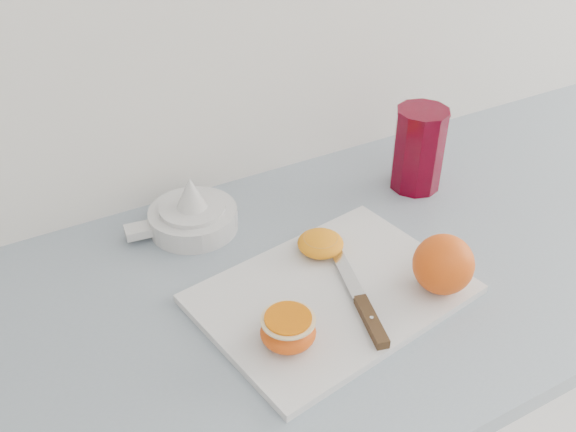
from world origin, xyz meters
The scene contains 7 objects.
cutting_board centered at (-0.30, 1.65, 0.90)m, with size 0.36×0.26×0.01m, color silver.
whole_orange centered at (-0.17, 1.58, 0.94)m, with size 0.09×0.09×0.09m.
half_orange centered at (-0.41, 1.59, 0.92)m, with size 0.07×0.07×0.04m.
squeezed_shell centered at (-0.27, 1.73, 0.92)m, with size 0.07×0.07×0.03m.
paring_knife centered at (-0.29, 1.58, 0.91)m, with size 0.07×0.21×0.01m.
citrus_juicer centered at (-0.41, 1.90, 0.92)m, with size 0.18×0.14×0.10m.
red_tumbler centered at (-0.02, 1.83, 0.96)m, with size 0.09×0.09×0.15m.
Camera 1 is at (-0.69, 1.08, 1.51)m, focal length 40.00 mm.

